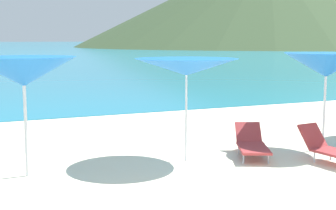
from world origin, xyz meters
name	(u,v)px	position (x,y,z in m)	size (l,w,h in m)	color
ground_plane	(104,121)	(0.00, 10.00, -0.15)	(50.00, 100.00, 0.30)	beige
umbrella_2	(24,72)	(-3.32, 3.83, 1.97)	(2.08, 2.08, 2.25)	silver
umbrella_3	(186,67)	(-0.05, 3.67, 1.99)	(2.30, 2.30, 2.17)	silver
umbrella_4	(326,65)	(3.32, 3.28, 1.98)	(1.94, 1.94, 2.25)	silver
lounge_chair_1	(330,147)	(2.58, 2.25, 0.33)	(0.73, 1.52, 0.74)	#A53333
lounge_chair_4	(252,143)	(1.43, 3.41, 0.30)	(1.20, 1.68, 0.65)	#A53333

